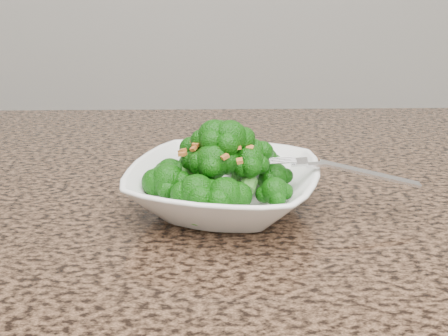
{
  "coord_description": "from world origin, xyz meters",
  "views": [
    {
      "loc": [
        -0.01,
        -0.23,
        1.16
      ],
      "look_at": [
        0.0,
        0.35,
        0.95
      ],
      "focal_mm": 45.0,
      "sensor_mm": 36.0,
      "label": 1
    }
  ],
  "objects": [
    {
      "name": "fork",
      "position": [
        0.11,
        0.34,
        0.96
      ],
      "size": [
        0.18,
        0.05,
        0.01
      ],
      "primitive_type": null,
      "rotation": [
        0.0,
        0.0,
        -0.11
      ],
      "color": "silver",
      "rests_on": "bowl"
    },
    {
      "name": "broccoli_pile",
      "position": [
        0.0,
        0.35,
        0.99
      ],
      "size": [
        0.19,
        0.19,
        0.07
      ],
      "primitive_type": null,
      "color": "#125A0A",
      "rests_on": "bowl"
    },
    {
      "name": "granite_counter",
      "position": [
        0.0,
        0.3,
        0.89
      ],
      "size": [
        1.64,
        1.04,
        0.03
      ],
      "primitive_type": "cube",
      "color": "brown",
      "rests_on": "cabinet"
    },
    {
      "name": "bowl",
      "position": [
        0.0,
        0.35,
        0.93
      ],
      "size": [
        0.26,
        0.26,
        0.05
      ],
      "primitive_type": "imported",
      "rotation": [
        0.0,
        0.0,
        -0.25
      ],
      "color": "white",
      "rests_on": "granite_counter"
    },
    {
      "name": "garlic_topping",
      "position": [
        0.0,
        0.35,
        1.02
      ],
      "size": [
        0.11,
        0.11,
        0.01
      ],
      "primitive_type": null,
      "color": "#C97731",
      "rests_on": "broccoli_pile"
    }
  ]
}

